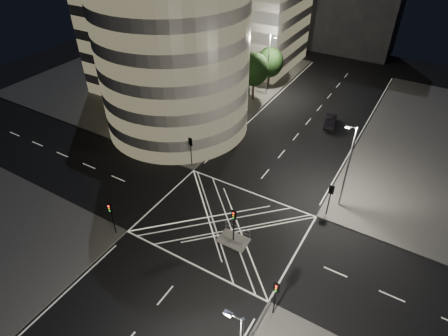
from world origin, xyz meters
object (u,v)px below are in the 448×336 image
Objects in this scene: traffic_signal_nl at (111,213)px; sedan at (331,121)px; traffic_signal_fl at (191,146)px; traffic_signal_nr at (276,293)px; street_lamp_right_far at (347,165)px; traffic_signal_fr at (330,195)px; street_lamp_left_near at (209,109)px; central_island at (233,240)px; traffic_signal_island at (234,220)px; street_lamp_left_far at (269,63)px.

sedan is (11.92, 32.44, -2.20)m from traffic_signal_nl.
traffic_signal_nr is at bearing -37.69° from traffic_signal_fl.
street_lamp_right_far is at bearing 100.24° from sedan.
traffic_signal_fl is 0.92× the size of sedan.
traffic_signal_fl is at bearing 180.00° from traffic_signal_fr.
street_lamp_right_far reaches higher than traffic_signal_fl.
street_lamp_left_near is 19.15m from sedan.
traffic_signal_nr is at bearing -37.93° from central_island.
traffic_signal_nl is 1.00× the size of traffic_signal_island.
street_lamp_left_near is at bearing 134.13° from traffic_signal_nr.
traffic_signal_nr is (0.00, -13.60, 0.00)m from traffic_signal_fr.
street_lamp_left_far is at bearing 109.95° from traffic_signal_island.
traffic_signal_fr is 0.40× the size of street_lamp_left_far.
traffic_signal_island is at bearing 26.14° from traffic_signal_nl.
central_island is 0.75× the size of traffic_signal_nl.
traffic_signal_fr is at bearing -106.11° from street_lamp_right_far.
traffic_signal_island is 13.13m from street_lamp_right_far.
central_island is at bearing -37.54° from traffic_signal_fl.
traffic_signal_nl is 22.24m from traffic_signal_fr.
street_lamp_left_far is (0.00, 18.00, 0.00)m from street_lamp_left_near.
traffic_signal_fr is 0.40× the size of street_lamp_right_far.
traffic_signal_nr is (6.80, -5.30, 2.84)m from central_island.
sedan is at bearing 87.65° from traffic_signal_island.
central_island is 9.08m from traffic_signal_nr.
central_island is 27.17m from sedan.
street_lamp_right_far reaches higher than traffic_signal_island.
traffic_signal_fl is 22.24m from traffic_signal_nr.
sedan is (11.92, 18.84, -2.20)m from traffic_signal_fl.
street_lamp_left_far is 2.29× the size of sedan.
traffic_signal_nl is 36.90m from street_lamp_left_far.
street_lamp_right_far is (0.64, 15.80, 2.63)m from traffic_signal_nr.
traffic_signal_nl is (0.00, -13.60, 0.00)m from traffic_signal_fl.
street_lamp_right_far is 2.29× the size of sedan.
street_lamp_left_far reaches higher than traffic_signal_nl.
traffic_signal_island is at bearing -125.30° from street_lamp_right_far.
street_lamp_left_far is (-11.44, 31.50, 5.47)m from central_island.
traffic_signal_nl is 17.60m from traffic_signal_nr.
traffic_signal_fl and traffic_signal_nr have the same top height.
traffic_signal_nl is at bearing 180.00° from traffic_signal_nr.
central_island is at bearing -125.30° from street_lamp_right_far.
street_lamp_left_far is 14.13m from sedan.
street_lamp_left_far and street_lamp_right_far have the same top height.
traffic_signal_nr is at bearing -63.64° from street_lamp_left_far.
traffic_signal_fr is 1.00× the size of traffic_signal_island.
street_lamp_left_far reaches higher than traffic_signal_nr.
traffic_signal_nr is 26.32m from street_lamp_left_near.
sedan is (12.55, -4.36, -4.82)m from street_lamp_left_far.
street_lamp_left_far is (-18.24, 36.80, 2.63)m from traffic_signal_nr.
street_lamp_left_near is at bearing 96.97° from traffic_signal_fl.
traffic_signal_island is (10.80, -8.30, 0.00)m from traffic_signal_fl.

